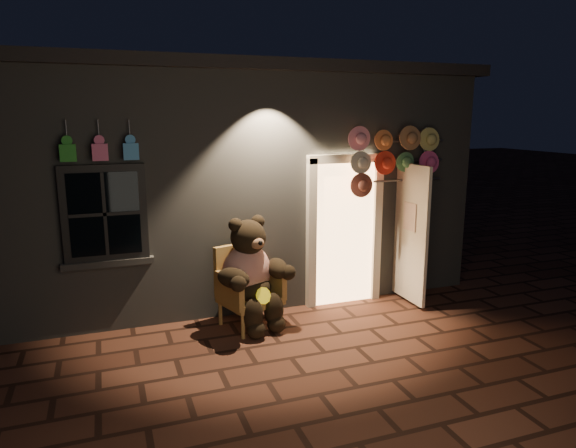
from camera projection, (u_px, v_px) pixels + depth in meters
name	position (u px, v px, depth m)	size (l,w,h in m)	color
ground	(291.00, 358.00, 5.88)	(60.00, 60.00, 0.00)	#573021
shop_building	(215.00, 172.00, 9.19)	(7.30, 5.95, 3.51)	slate
wicker_armchair	(247.00, 286.00, 6.74)	(0.88, 0.84, 1.06)	#B48545
teddy_bear	(251.00, 274.00, 6.59)	(1.02, 0.94, 1.47)	#B02912
hat_rack	(395.00, 157.00, 7.28)	(1.55, 0.22, 2.57)	#59595E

